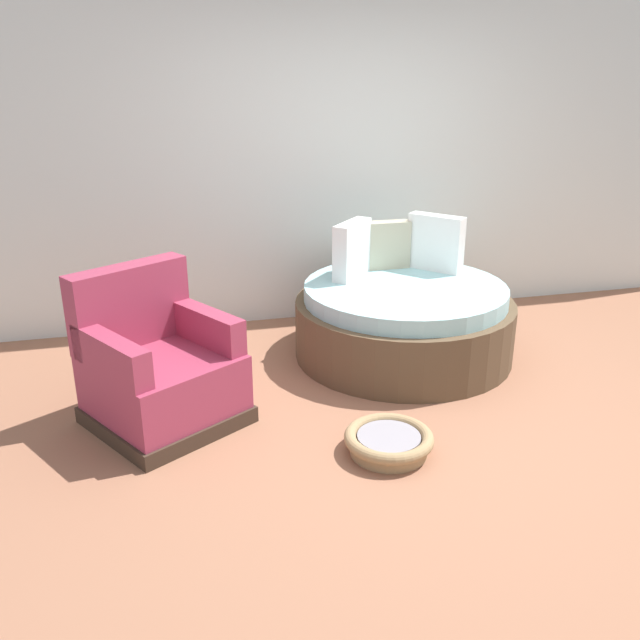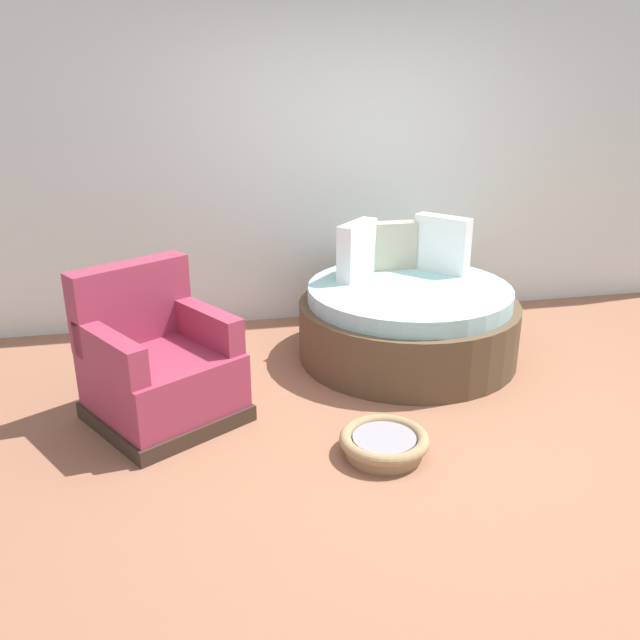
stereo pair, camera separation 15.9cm
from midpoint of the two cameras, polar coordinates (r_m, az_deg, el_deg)
The scene contains 5 objects.
ground_plane at distance 4.17m, azimuth 7.56°, elevation -9.17°, with size 8.00×8.00×0.02m, color #936047.
back_wall at distance 5.65m, azimuth 0.39°, elevation 15.62°, with size 8.00×0.12×3.09m, color silver.
round_daybed at distance 5.04m, azimuth 6.21°, elevation 0.17°, with size 1.62×1.62×0.99m.
red_armchair at distance 4.20m, azimuth -14.68°, elevation -4.20°, with size 1.10×1.10×0.94m.
pet_basket at distance 3.86m, azimuth 4.69°, elevation -10.28°, with size 0.51×0.51×0.13m.
Camera 1 is at (-1.46, -3.32, 2.07)m, focal length 37.56 mm.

